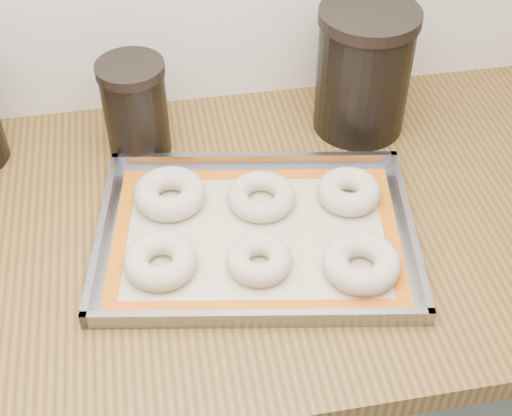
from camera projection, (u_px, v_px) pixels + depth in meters
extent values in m
cube|color=#61695C|center=(213.00, 393.00, 1.39)|extent=(3.00, 0.65, 0.86)
cube|color=brown|center=(201.00, 234.00, 1.08)|extent=(3.06, 0.68, 0.04)
cube|color=gray|center=(256.00, 236.00, 1.05)|extent=(0.51, 0.40, 0.00)
cube|color=gray|center=(255.00, 160.00, 1.16)|extent=(0.46, 0.09, 0.02)
cube|color=gray|center=(258.00, 318.00, 0.92)|extent=(0.46, 0.09, 0.02)
cube|color=gray|center=(102.00, 232.00, 1.04)|extent=(0.06, 0.33, 0.02)
cube|color=gray|center=(410.00, 229.00, 1.04)|extent=(0.06, 0.33, 0.02)
cube|color=#C6B793|center=(256.00, 235.00, 1.05)|extent=(0.46, 0.36, 0.00)
cube|color=#CF5A0D|center=(255.00, 175.00, 1.14)|extent=(0.42, 0.09, 0.00)
cube|color=#CF5A0D|center=(257.00, 307.00, 0.95)|extent=(0.42, 0.09, 0.00)
cube|color=#CF5A0D|center=(120.00, 236.00, 1.04)|extent=(0.06, 0.25, 0.00)
cube|color=#CF5A0D|center=(391.00, 233.00, 1.05)|extent=(0.06, 0.25, 0.00)
torus|color=beige|center=(161.00, 261.00, 0.99)|extent=(0.11, 0.11, 0.03)
torus|color=beige|center=(259.00, 259.00, 0.99)|extent=(0.10, 0.10, 0.03)
torus|color=beige|center=(361.00, 263.00, 0.98)|extent=(0.11, 0.11, 0.04)
torus|color=beige|center=(170.00, 194.00, 1.08)|extent=(0.14, 0.14, 0.04)
torus|color=beige|center=(261.00, 196.00, 1.08)|extent=(0.12, 0.12, 0.03)
torus|color=beige|center=(349.00, 192.00, 1.09)|extent=(0.11, 0.11, 0.04)
cylinder|color=black|center=(136.00, 113.00, 1.15)|extent=(0.10, 0.10, 0.15)
cylinder|color=black|center=(130.00, 69.00, 1.09)|extent=(0.11, 0.11, 0.02)
cylinder|color=black|center=(363.00, 76.00, 1.18)|extent=(0.15, 0.15, 0.20)
cylinder|color=black|center=(370.00, 16.00, 1.10)|extent=(0.16, 0.16, 0.02)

